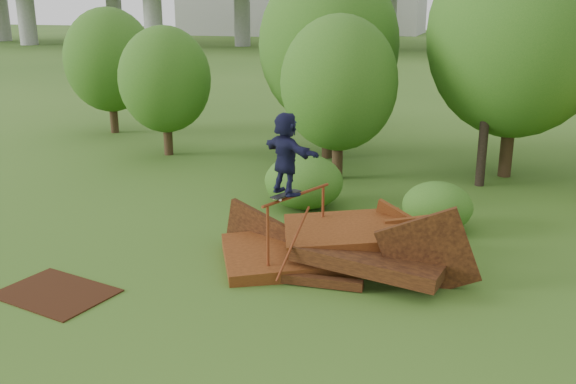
% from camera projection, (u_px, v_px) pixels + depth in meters
% --- Properties ---
extents(ground, '(240.00, 240.00, 0.00)m').
position_uv_depth(ground, '(297.00, 308.00, 11.89)').
color(ground, '#2D5116').
rests_on(ground, ground).
extents(scrap_pile, '(5.89, 3.58, 2.07)m').
position_uv_depth(scrap_pile, '(337.00, 249.00, 13.66)').
color(scrap_pile, '#49230D').
rests_on(scrap_pile, ground).
extents(grind_rail, '(0.88, 1.99, 1.60)m').
position_uv_depth(grind_rail, '(297.00, 215.00, 13.49)').
color(grind_rail, maroon).
rests_on(grind_rail, ground).
extents(skateboard, '(0.48, 0.78, 0.08)m').
position_uv_depth(skateboard, '(286.00, 194.00, 13.09)').
color(skateboard, black).
rests_on(skateboard, grind_rail).
extents(skater, '(1.57, 1.27, 1.68)m').
position_uv_depth(skater, '(286.00, 154.00, 12.84)').
color(skater, '#161736').
rests_on(skater, skateboard).
extents(flat_plate, '(2.41, 1.95, 0.03)m').
position_uv_depth(flat_plate, '(56.00, 293.00, 12.45)').
color(flat_plate, black).
rests_on(flat_plate, ground).
extents(tree_0, '(3.30, 3.30, 4.66)m').
position_uv_depth(tree_0, '(165.00, 80.00, 22.91)').
color(tree_0, black).
rests_on(tree_0, ground).
extents(tree_1, '(4.87, 4.87, 6.78)m').
position_uv_depth(tree_1, '(329.00, 46.00, 22.14)').
color(tree_1, black).
rests_on(tree_1, ground).
extents(tree_2, '(3.63, 3.63, 5.12)m').
position_uv_depth(tree_2, '(339.00, 83.00, 19.69)').
color(tree_2, black).
rests_on(tree_2, ground).
extents(tree_3, '(5.52, 5.52, 7.66)m').
position_uv_depth(tree_3, '(518.00, 34.00, 19.53)').
color(tree_3, black).
rests_on(tree_3, ground).
extents(tree_6, '(3.75, 3.75, 5.24)m').
position_uv_depth(tree_6, '(109.00, 60.00, 26.79)').
color(tree_6, black).
rests_on(tree_6, ground).
extents(shrub_left, '(2.15, 1.99, 1.49)m').
position_uv_depth(shrub_left, '(304.00, 182.00, 17.41)').
color(shrub_left, '#235617').
rests_on(shrub_left, ground).
extents(shrub_right, '(1.72, 1.58, 1.22)m').
position_uv_depth(shrub_right, '(437.00, 206.00, 15.75)').
color(shrub_right, '#235617').
rests_on(shrub_right, ground).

